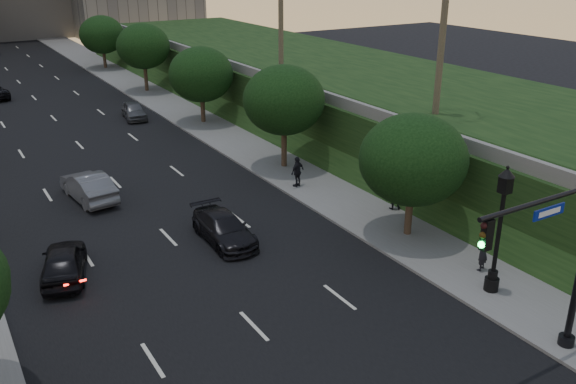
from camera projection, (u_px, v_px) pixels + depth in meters
road_surface at (87, 152)px, 42.99m from camera, size 16.00×140.00×0.02m
sidewalk_right at (218, 131)px, 47.89m from camera, size 4.50×140.00×0.15m
embankment at (355, 94)px, 51.25m from camera, size 18.00×90.00×4.00m
parapet_wall at (266, 77)px, 46.29m from camera, size 0.35×90.00×0.70m
tree_right_a at (413, 160)px, 28.97m from camera, size 5.20×5.20×6.24m
tree_right_b at (284, 100)px, 38.33m from camera, size 5.20×5.20×6.74m
tree_right_c at (201, 74)px, 48.85m from camera, size 5.20×5.20×6.24m
tree_right_d at (143, 46)px, 59.79m from camera, size 5.20×5.20×6.74m
tree_right_e at (102, 35)px, 71.90m from camera, size 5.20×5.20×6.24m
traffic_signal_mast at (562, 265)px, 20.00m from camera, size 5.68×0.56×7.00m
street_lamp at (498, 236)px, 24.42m from camera, size 0.64×0.64×5.62m
sedan_near_left at (64, 262)px, 26.37m from camera, size 2.91×4.70×1.49m
sedan_mid_left at (88, 186)px, 34.57m from camera, size 2.27×5.12×1.63m
sedan_near_right at (224, 228)px, 29.66m from camera, size 2.04×4.80×1.38m
sedan_far_right at (134, 110)px, 51.38m from camera, size 2.26×4.39×1.43m
pedestrian_a at (483, 252)px, 26.62m from camera, size 0.76×0.64×1.76m
pedestrian_b at (394, 195)px, 33.01m from camera, size 0.99×0.92×1.63m
pedestrian_c at (297, 172)px, 36.14m from camera, size 1.17×0.80×1.85m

